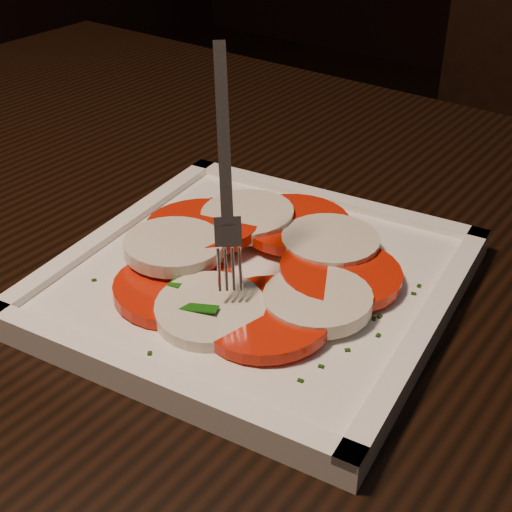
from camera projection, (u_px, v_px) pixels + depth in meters
table at (216, 322)px, 0.65m from camera, size 1.22×0.82×0.75m
plate at (256, 282)px, 0.52m from camera, size 0.30×0.30×0.01m
caprese_salad at (256, 262)px, 0.51m from camera, size 0.21×0.22×0.03m
fork at (224, 163)px, 0.45m from camera, size 0.06×0.07×0.14m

